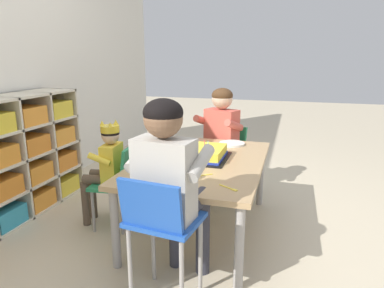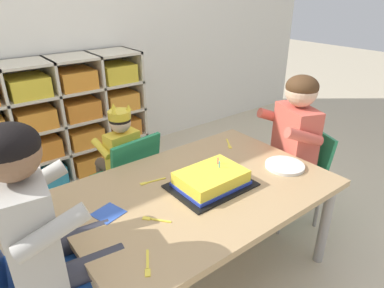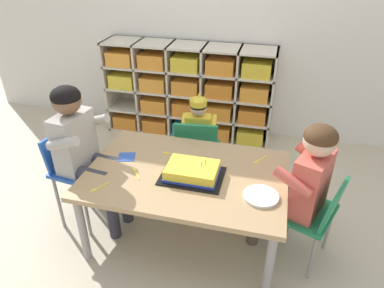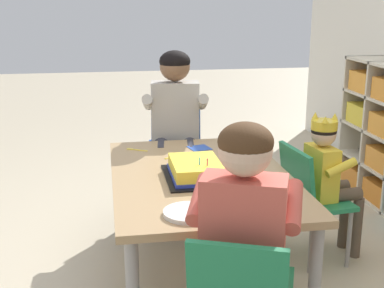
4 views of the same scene
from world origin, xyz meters
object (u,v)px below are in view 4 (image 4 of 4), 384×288
Objects in this scene: birthday_cake_on_tray at (196,170)px; fork_near_child_seat at (136,150)px; activity_table at (200,184)px; guest_at_table_side at (245,222)px; classroom_chair_blue at (309,193)px; paper_plate_stack at (189,213)px; adult_helper_seated at (175,117)px; fork_near_cake_tray at (174,156)px; fork_beside_plate_stack at (282,204)px; child_with_crown at (328,170)px; fork_at_table_front_edge at (229,162)px; classroom_chair_adult_side at (175,145)px.

fork_near_child_seat is (-0.53, -0.26, -0.03)m from birthday_cake_on_tray.
activity_table is 0.11m from birthday_cake_on_tray.
guest_at_table_side reaches higher than activity_table.
activity_table is 0.63m from classroom_chair_blue.
paper_plate_stack is at bearing -12.96° from birthday_cake_on_tray.
guest_at_table_side is at bearing -80.39° from adult_helper_seated.
paper_plate_stack reaches higher than fork_near_child_seat.
fork_near_cake_tray and fork_beside_plate_stack have the same top height.
fork_near_child_seat is at bearing -170.89° from paper_plate_stack.
guest_at_table_side reaches higher than child_with_crown.
child_with_crown is 1.08m from guest_at_table_side.
paper_plate_stack is 1.79× the size of fork_near_child_seat.
classroom_chair_blue is at bearing 89.37° from child_with_crown.
classroom_chair_blue is 0.97m from adult_helper_seated.
fork_at_table_front_edge is (-0.63, -0.08, 0.00)m from fork_beside_plate_stack.
fork_near_cake_tray reaches higher than activity_table.
classroom_chair_blue is 5.32× the size of fork_near_child_seat.
fork_beside_plate_stack is 0.64m from fork_at_table_front_edge.
child_with_crown is at bearing 84.45° from fork_beside_plate_stack.
birthday_cake_on_tray is (-0.69, -0.07, -0.02)m from guest_at_table_side.
fork_at_table_front_edge is at bearing 70.78° from classroom_chair_blue.
birthday_cake_on_tray reaches higher than fork_near_cake_tray.
birthday_cake_on_tray is 0.51m from fork_beside_plate_stack.
activity_table is 9.48× the size of fork_at_table_front_edge.
adult_helper_seated is at bearing -65.78° from guest_at_table_side.
fork_beside_plate_stack and fork_near_child_seat have the same top height.
paper_plate_stack is at bearing -88.05° from classroom_chair_adult_side.
birthday_cake_on_tray reaches higher than fork_at_table_front_edge.
child_with_crown reaches higher than classroom_chair_adult_side.
classroom_chair_adult_side is (-0.76, -0.63, 0.09)m from classroom_chair_blue.
birthday_cake_on_tray is at bearing 60.09° from fork_near_cake_tray.
birthday_cake_on_tray is 2.91× the size of fork_at_table_front_edge.
paper_plate_stack is (0.58, -0.75, 0.18)m from classroom_chair_blue.
classroom_chair_adult_side reaches higher than fork_at_table_front_edge.
fork_at_table_front_edge is (0.56, 0.22, -0.13)m from adult_helper_seated.
activity_table is 2.06× the size of classroom_chair_blue.
classroom_chair_adult_side reaches higher than classroom_chair_blue.
adult_helper_seated is (-0.73, -0.03, 0.19)m from activity_table.
adult_helper_seated reaches higher than birthday_cake_on_tray.
child_with_crown is 1.05m from classroom_chair_adult_side.
fork_near_child_seat is at bearing -53.14° from guest_at_table_side.
adult_helper_seated is at bearing 179.75° from birthday_cake_on_tray.
adult_helper_seated is 9.88× the size of fork_near_cake_tray.
classroom_chair_adult_side is 6.58× the size of fork_near_cake_tray.
adult_helper_seated is 0.38m from fork_near_child_seat.
child_with_crown reaches higher than paper_plate_stack.
child_with_crown is (-0.09, 0.72, 0.01)m from activity_table.
classroom_chair_adult_side is at bearing -152.21° from fork_at_table_front_edge.
paper_plate_stack reaches higher than fork_at_table_front_edge.
fork_near_child_seat is at bearing 154.68° from fork_beside_plate_stack.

